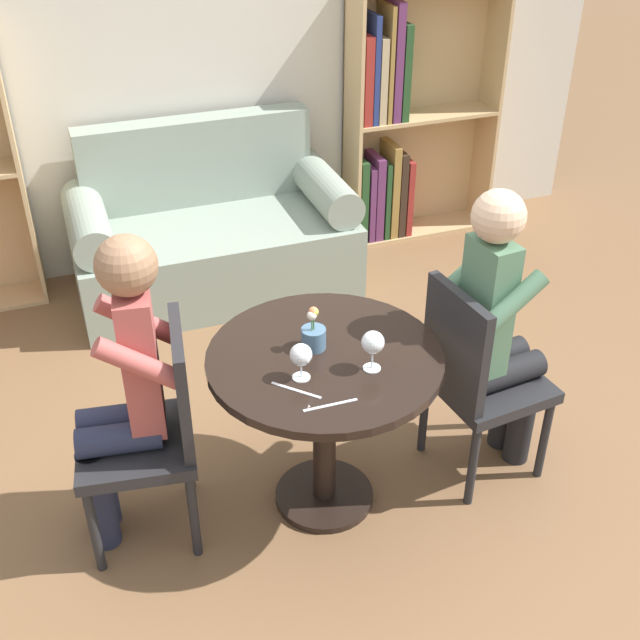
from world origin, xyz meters
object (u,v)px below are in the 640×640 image
Objects in this scene: person_left at (123,389)px; wine_glass_right at (373,344)px; couch at (212,236)px; wine_glass_left at (301,356)px; bookshelf_right at (400,125)px; person_right at (499,331)px; chair_left at (154,427)px; chair_right at (476,374)px; flower_vase at (313,334)px.

wine_glass_right is (0.84, -0.25, 0.15)m from person_left.
couch is 1.23× the size of person_left.
couch is 11.29× the size of wine_glass_left.
person_left is 8.21× the size of wine_glass_right.
bookshelf_right is (1.28, 0.27, 0.41)m from couch.
wine_glass_right is at bearing 82.18° from person_left.
bookshelf_right is at bearing 62.94° from wine_glass_right.
bookshelf_right is 2.22m from person_right.
person_left is (-0.09, 0.02, 0.18)m from chair_left.
person_left is at bearing 160.45° from wine_glass_left.
chair_left is 0.71× the size of person_left.
person_right is at bearing 11.23° from wine_glass_right.
person_left is (-0.72, -1.75, 0.36)m from couch.
person_right is (0.09, 0.02, 0.18)m from chair_right.
wine_glass_left is (0.59, -0.21, 0.14)m from person_left.
chair_right is 1.36m from person_left.
person_right is 0.75m from flower_vase.
bookshelf_right is 11.35× the size of wine_glass_left.
wine_glass_left is at bearing 88.94° from chair_right.
bookshelf_right reaches higher than person_right.
wine_glass_left is at bearing -122.29° from bookshelf_right.
chair_right is at bearing -106.83° from bookshelf_right.
bookshelf_right is 2.64m from wine_glass_left.
wine_glass_left is at bearing 89.48° from person_right.
couch reaches higher than chair_left.
person_left is at bearing 77.82° from chair_right.
flower_vase is (-0.02, -1.80, 0.47)m from couch.
person_left is 0.70m from flower_vase.
person_left is (-2.00, -2.02, -0.05)m from bookshelf_right.
bookshelf_right reaches higher than person_left.
flower_vase is at bearing 128.08° from wine_glass_right.
bookshelf_right is 1.24× the size of person_left.
chair_left is 6.53× the size of wine_glass_left.
person_right is at bearing 93.29° from person_left.
flower_vase reaches higher than wine_glass_right.
couch is 1.89m from chair_left.
bookshelf_right is 10.16× the size of wine_glass_right.
bookshelf_right reaches higher than flower_vase.
bookshelf_right is 1.74× the size of chair_left.
person_left reaches higher than chair_right.
person_left is 0.99× the size of person_right.
wine_glass_left is at bearing 172.02° from wine_glass_right.
person_left reaches higher than couch.
bookshelf_right is at bearing -20.87° from person_right.
person_right is (0.72, -1.88, 0.36)m from couch.
bookshelf_right is 1.74× the size of chair_right.
person_right is at bearing -5.81° from flower_vase.
couch is at bearing 14.82° from person_right.
chair_left is at bearing -133.17° from bookshelf_right.
chair_right is (-0.65, -2.16, -0.23)m from bookshelf_right.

